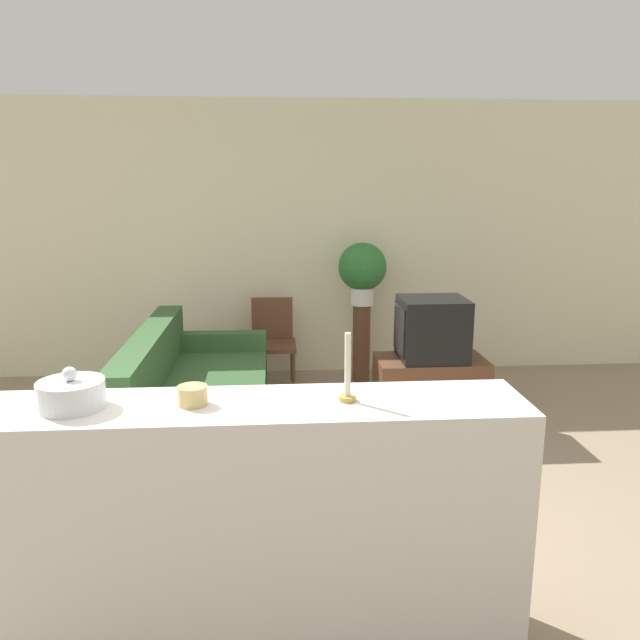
% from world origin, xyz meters
% --- Properties ---
extents(ground_plane, '(14.00, 14.00, 0.00)m').
position_xyz_m(ground_plane, '(0.00, 0.00, 0.00)').
color(ground_plane, gray).
extents(wall_back, '(9.00, 0.06, 2.70)m').
position_xyz_m(wall_back, '(0.00, 3.43, 1.35)').
color(wall_back, beige).
rests_on(wall_back, ground_plane).
extents(couch, '(0.94, 2.06, 0.85)m').
position_xyz_m(couch, '(-0.40, 1.63, 0.30)').
color(couch, '#33562D').
rests_on(couch, ground_plane).
extents(tv_stand, '(0.88, 0.50, 0.52)m').
position_xyz_m(tv_stand, '(1.46, 1.99, 0.26)').
color(tv_stand, brown).
rests_on(tv_stand, ground_plane).
extents(television, '(0.54, 0.47, 0.50)m').
position_xyz_m(television, '(1.46, 1.99, 0.77)').
color(television, black).
rests_on(television, tv_stand).
extents(wooden_chair, '(0.44, 0.44, 0.83)m').
position_xyz_m(wooden_chair, '(0.17, 2.99, 0.46)').
color(wooden_chair, brown).
rests_on(wooden_chair, ground_plane).
extents(plant_stand, '(0.17, 0.17, 0.76)m').
position_xyz_m(plant_stand, '(1.04, 3.04, 0.38)').
color(plant_stand, brown).
rests_on(plant_stand, ground_plane).
extents(potted_plant, '(0.46, 0.46, 0.60)m').
position_xyz_m(potted_plant, '(1.04, 3.04, 1.11)').
color(potted_plant, white).
rests_on(potted_plant, plant_stand).
extents(foreground_counter, '(2.38, 0.44, 1.09)m').
position_xyz_m(foreground_counter, '(0.00, -0.51, 0.55)').
color(foreground_counter, silver).
rests_on(foreground_counter, ground_plane).
extents(decorative_bowl, '(0.25, 0.25, 0.16)m').
position_xyz_m(decorative_bowl, '(-0.57, -0.51, 1.15)').
color(decorative_bowl, silver).
rests_on(decorative_bowl, foreground_counter).
extents(candle_jar, '(0.12, 0.12, 0.07)m').
position_xyz_m(candle_jar, '(-0.12, -0.51, 1.13)').
color(candle_jar, tan).
rests_on(candle_jar, foreground_counter).
extents(candlestick, '(0.07, 0.07, 0.27)m').
position_xyz_m(candlestick, '(0.48, -0.51, 1.18)').
color(candlestick, '#B7933D').
rests_on(candlestick, foreground_counter).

